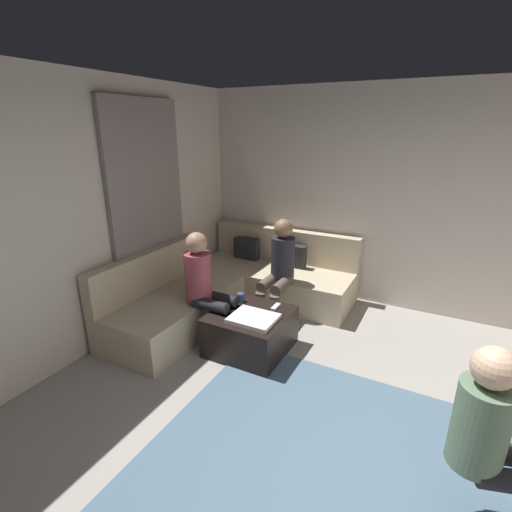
# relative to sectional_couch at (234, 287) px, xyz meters

# --- Properties ---
(ground_plane) EXTENTS (6.00, 6.00, 0.10)m
(ground_plane) POSITION_rel_sectional_couch_xyz_m (2.08, -1.88, -0.33)
(ground_plane) COLOR gray
(wall_back) EXTENTS (6.00, 0.12, 2.70)m
(wall_back) POSITION_rel_sectional_couch_xyz_m (2.08, 1.06, 1.07)
(wall_back) COLOR beige
(wall_back) RESTS_ON ground_plane
(wall_left) EXTENTS (0.12, 6.00, 2.70)m
(wall_left) POSITION_rel_sectional_couch_xyz_m (-0.86, -1.88, 1.07)
(wall_left) COLOR beige
(wall_left) RESTS_ON ground_plane
(curtain_panel) EXTENTS (0.06, 1.10, 2.50)m
(curtain_panel) POSITION_rel_sectional_couch_xyz_m (-0.76, -0.58, 0.97)
(curtain_panel) COLOR gray
(curtain_panel) RESTS_ON ground_plane
(area_rug) EXTENTS (2.60, 2.20, 0.01)m
(area_rug) POSITION_rel_sectional_couch_xyz_m (1.88, -1.78, -0.27)
(area_rug) COLOR slate
(area_rug) RESTS_ON ground_plane
(sectional_couch) EXTENTS (2.10, 2.55, 0.87)m
(sectional_couch) POSITION_rel_sectional_couch_xyz_m (0.00, 0.00, 0.00)
(sectional_couch) COLOR #C6B593
(sectional_couch) RESTS_ON ground_plane
(ottoman) EXTENTS (0.76, 0.76, 0.42)m
(ottoman) POSITION_rel_sectional_couch_xyz_m (0.64, -0.73, -0.07)
(ottoman) COLOR black
(ottoman) RESTS_ON ground_plane
(folded_blanket) EXTENTS (0.44, 0.36, 0.04)m
(folded_blanket) POSITION_rel_sectional_couch_xyz_m (0.74, -0.85, 0.16)
(folded_blanket) COLOR white
(folded_blanket) RESTS_ON ottoman
(coffee_mug) EXTENTS (0.08, 0.08, 0.10)m
(coffee_mug) POSITION_rel_sectional_couch_xyz_m (0.42, -0.55, 0.19)
(coffee_mug) COLOR #334C72
(coffee_mug) RESTS_ON ottoman
(game_remote) EXTENTS (0.05, 0.15, 0.02)m
(game_remote) POSITION_rel_sectional_couch_xyz_m (0.82, -0.51, 0.15)
(game_remote) COLOR white
(game_remote) RESTS_ON ottoman
(person_on_couch_back) EXTENTS (0.30, 0.60, 1.20)m
(person_on_couch_back) POSITION_rel_sectional_couch_xyz_m (0.60, 0.06, 0.38)
(person_on_couch_back) COLOR brown
(person_on_couch_back) RESTS_ON ground_plane
(person_on_couch_side) EXTENTS (0.60, 0.30, 1.20)m
(person_on_couch_side) POSITION_rel_sectional_couch_xyz_m (0.15, -0.79, 0.38)
(person_on_couch_side) COLOR black
(person_on_couch_side) RESTS_ON ground_plane
(person_on_armchair) EXTENTS (0.61, 0.41, 1.18)m
(person_on_armchair) POSITION_rel_sectional_couch_xyz_m (2.68, -1.74, 0.36)
(person_on_armchair) COLOR black
(person_on_armchair) RESTS_ON ground_plane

